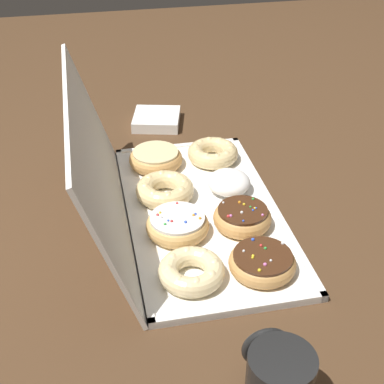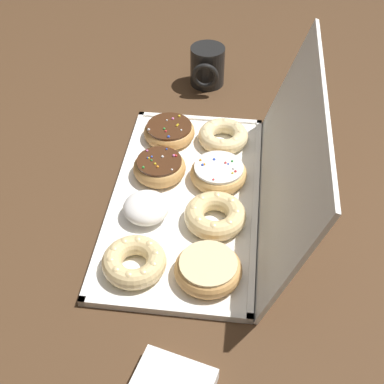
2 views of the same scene
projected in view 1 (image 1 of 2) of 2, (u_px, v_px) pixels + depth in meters
The scene contains 13 objects.
ground_plane at pixel (203, 215), 1.11m from camera, with size 3.00×3.00×0.00m, color #4C331E.
donut_box at pixel (203, 213), 1.11m from camera, with size 0.56×0.30×0.01m.
box_lid_open at pixel (99, 167), 1.00m from camera, with size 0.56×0.29×0.01m, color white.
sprinkle_donut_0 at pixel (262, 262), 0.95m from camera, with size 0.12×0.12×0.04m.
sprinkle_donut_1 at pixel (242, 217), 1.05m from camera, with size 0.11×0.11×0.04m.
powdered_filled_donut_2 at pixel (229, 182), 1.15m from camera, with size 0.09×0.09×0.04m.
cruller_donut_3 at pixel (213, 153), 1.26m from camera, with size 0.12×0.12×0.04m.
cruller_donut_4 at pixel (192, 271), 0.93m from camera, with size 0.11×0.11×0.04m.
sprinkle_donut_5 at pixel (177, 225), 1.03m from camera, with size 0.12×0.12×0.04m.
cruller_donut_6 at pixel (165, 189), 1.13m from camera, with size 0.12×0.12×0.04m.
glazed_ring_donut_7 at pixel (156, 158), 1.24m from camera, with size 0.12×0.12×0.04m.
coffee_mug at pixel (277, 381), 0.72m from camera, with size 0.11×0.09×0.10m.
napkin_stack at pixel (157, 119), 1.44m from camera, with size 0.12×0.12×0.03m, color white.
Camera 1 is at (-0.87, 0.20, 0.66)m, focal length 51.56 mm.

